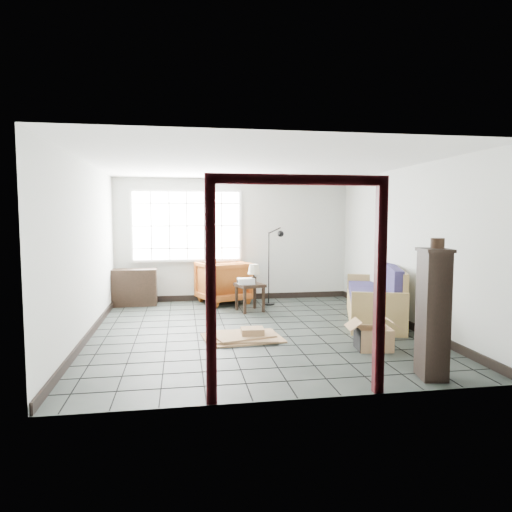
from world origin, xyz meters
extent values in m
plane|color=black|center=(0.00, 0.00, 0.00)|extent=(5.50, 5.50, 0.00)
cube|color=#BABFB7|center=(0.00, 2.75, 1.30)|extent=(5.00, 0.02, 2.60)
cube|color=#BABFB7|center=(0.00, -2.75, 1.30)|extent=(5.00, 0.02, 2.60)
cube|color=#BABFB7|center=(-2.50, 0.00, 1.30)|extent=(0.02, 5.50, 2.60)
cube|color=#BABFB7|center=(2.50, 0.00, 1.30)|extent=(0.02, 5.50, 2.60)
cube|color=white|center=(0.00, 0.00, 2.60)|extent=(5.00, 5.50, 0.02)
cube|color=black|center=(0.00, 2.73, 0.06)|extent=(4.95, 0.03, 0.12)
cube|color=black|center=(-2.48, 0.00, 0.06)|extent=(0.03, 5.45, 0.12)
cube|color=black|center=(2.48, 0.00, 0.06)|extent=(0.03, 5.45, 0.12)
cube|color=silver|center=(-1.00, 2.71, 1.60)|extent=(2.32, 0.06, 1.52)
cube|color=white|center=(-1.00, 2.67, 1.60)|extent=(2.20, 0.02, 1.40)
cube|color=#3C0D11|center=(-0.85, -2.70, 1.05)|extent=(0.10, 0.08, 2.10)
cube|color=#3C0D11|center=(0.85, -2.70, 1.05)|extent=(0.10, 0.08, 2.10)
cube|color=#3C0D11|center=(0.00, -2.70, 2.15)|extent=(1.80, 0.08, 0.10)
cube|color=olive|center=(2.15, 0.37, 0.19)|extent=(1.47, 2.24, 0.38)
cube|color=olive|center=(1.80, -0.65, 0.33)|extent=(0.81, 0.33, 0.67)
cube|color=olive|center=(2.50, 1.38, 0.33)|extent=(0.81, 0.33, 0.67)
cube|color=olive|center=(2.50, 0.25, 0.57)|extent=(0.76, 2.00, 0.73)
cube|color=#201B45|center=(1.91, -0.28, 0.46)|extent=(0.93, 0.88, 0.17)
cube|color=#201B45|center=(2.19, -0.37, 0.71)|extent=(0.36, 0.68, 0.54)
cube|color=#201B45|center=(2.13, 0.37, 0.46)|extent=(0.93, 0.88, 0.17)
cube|color=#201B45|center=(2.42, 0.28, 0.71)|extent=(0.36, 0.68, 0.54)
cube|color=#201B45|center=(2.36, 1.02, 0.46)|extent=(0.93, 0.88, 0.17)
cube|color=#201B45|center=(2.64, 0.93, 0.71)|extent=(0.36, 0.68, 0.54)
imported|color=#8C4514|center=(-0.27, 2.40, 0.48)|extent=(1.19, 1.16, 0.97)
cube|color=black|center=(0.15, 1.48, 0.50)|extent=(0.59, 0.59, 0.06)
cube|color=black|center=(0.02, 1.24, 0.24)|extent=(0.06, 0.06, 0.48)
cube|color=black|center=(0.39, 1.35, 0.24)|extent=(0.06, 0.06, 0.48)
cube|color=black|center=(-0.09, 1.61, 0.24)|extent=(0.06, 0.06, 0.48)
cube|color=black|center=(0.28, 1.72, 0.24)|extent=(0.06, 0.06, 0.48)
cylinder|color=black|center=(0.23, 1.47, 0.59)|extent=(0.11, 0.11, 0.13)
cylinder|color=black|center=(0.23, 1.47, 0.70)|extent=(0.03, 0.03, 0.09)
cone|color=beige|center=(0.23, 1.47, 0.80)|extent=(0.30, 0.30, 0.18)
cube|color=silver|center=(0.07, 1.44, 0.58)|extent=(0.32, 0.25, 0.11)
cylinder|color=black|center=(-0.08, 1.44, 0.58)|extent=(0.02, 0.07, 0.07)
cylinder|color=black|center=(0.63, 2.05, 0.01)|extent=(0.25, 0.25, 0.03)
cylinder|color=black|center=(0.63, 2.05, 0.75)|extent=(0.02, 0.02, 1.46)
cylinder|color=black|center=(0.74, 2.00, 1.52)|extent=(0.25, 0.03, 0.13)
sphere|color=black|center=(0.85, 1.95, 1.45)|extent=(0.14, 0.14, 0.13)
cube|color=black|center=(-2.10, 2.40, 0.37)|extent=(0.95, 0.37, 0.74)
cube|color=black|center=(-2.10, 2.40, 0.38)|extent=(0.89, 0.32, 0.03)
cube|color=black|center=(1.62, -2.40, 0.72)|extent=(0.32, 0.40, 1.43)
cube|color=black|center=(1.62, -2.40, 1.43)|extent=(0.36, 0.44, 0.04)
cylinder|color=black|center=(1.66, -2.37, 1.51)|extent=(0.16, 0.16, 0.11)
cube|color=#936347|center=(1.43, -1.27, 0.01)|extent=(0.48, 0.40, 0.02)
cube|color=black|center=(1.21, -1.25, 0.15)|extent=(0.06, 0.35, 0.30)
cube|color=#936347|center=(1.65, -1.30, 0.15)|extent=(0.06, 0.35, 0.30)
cube|color=#936347|center=(1.41, -1.45, 0.15)|extent=(0.44, 0.07, 0.30)
cube|color=#936347|center=(1.45, -1.10, 0.15)|extent=(0.44, 0.07, 0.30)
cube|color=#936347|center=(1.15, -1.24, 0.35)|extent=(0.21, 0.37, 0.12)
cube|color=#936347|center=(1.71, -1.31, 0.35)|extent=(0.21, 0.37, 0.12)
cube|color=#936347|center=(-0.25, -0.44, 0.01)|extent=(1.21, 0.92, 0.02)
cube|color=#936347|center=(-0.25, -0.44, 0.04)|extent=(1.04, 0.81, 0.02)
cube|color=#936347|center=(-0.25, -0.44, 0.06)|extent=(0.98, 0.81, 0.02)
cube|color=#936347|center=(-0.11, -0.48, 0.12)|extent=(0.34, 0.28, 0.09)
camera|label=1|loc=(-1.12, -6.98, 1.80)|focal=32.00mm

